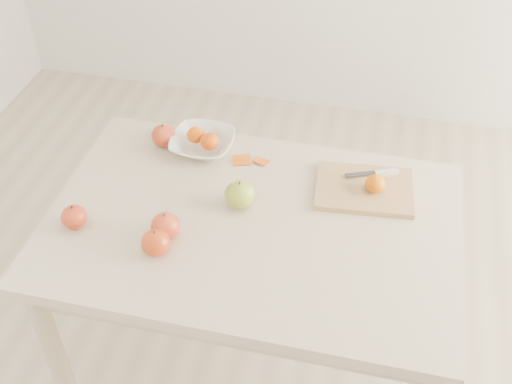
# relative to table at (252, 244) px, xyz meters

# --- Properties ---
(ground) EXTENTS (3.50, 3.50, 0.00)m
(ground) POSITION_rel_table_xyz_m (0.00, 0.00, -0.65)
(ground) COLOR #C6B293
(ground) RESTS_ON ground
(table) EXTENTS (1.20, 0.80, 0.75)m
(table) POSITION_rel_table_xyz_m (0.00, 0.00, 0.00)
(table) COLOR beige
(table) RESTS_ON ground
(cutting_board) EXTENTS (0.31, 0.24, 0.02)m
(cutting_board) POSITION_rel_table_xyz_m (0.30, 0.21, 0.11)
(cutting_board) COLOR tan
(cutting_board) RESTS_ON table
(board_tangerine) EXTENTS (0.06, 0.06, 0.05)m
(board_tangerine) POSITION_rel_table_xyz_m (0.33, 0.20, 0.14)
(board_tangerine) COLOR orange
(board_tangerine) RESTS_ON cutting_board
(fruit_bowl) EXTENTS (0.21, 0.21, 0.05)m
(fruit_bowl) POSITION_rel_table_xyz_m (-0.24, 0.29, 0.12)
(fruit_bowl) COLOR white
(fruit_bowl) RESTS_ON table
(bowl_tangerine_near) EXTENTS (0.06, 0.06, 0.05)m
(bowl_tangerine_near) POSITION_rel_table_xyz_m (-0.26, 0.30, 0.15)
(bowl_tangerine_near) COLOR #CD5307
(bowl_tangerine_near) RESTS_ON fruit_bowl
(bowl_tangerine_far) EXTENTS (0.06, 0.06, 0.05)m
(bowl_tangerine_far) POSITION_rel_table_xyz_m (-0.21, 0.28, 0.15)
(bowl_tangerine_far) COLOR #CE4707
(bowl_tangerine_far) RESTS_ON fruit_bowl
(orange_peel_a) EXTENTS (0.07, 0.06, 0.01)m
(orange_peel_a) POSITION_rel_table_xyz_m (-0.10, 0.26, 0.10)
(orange_peel_a) COLOR #C6510E
(orange_peel_a) RESTS_ON table
(orange_peel_b) EXTENTS (0.05, 0.05, 0.01)m
(orange_peel_b) POSITION_rel_table_xyz_m (-0.04, 0.27, 0.10)
(orange_peel_b) COLOR orange
(orange_peel_b) RESTS_ON table
(paring_knife) EXTENTS (0.16, 0.08, 0.01)m
(paring_knife) POSITION_rel_table_xyz_m (0.35, 0.28, 0.12)
(paring_knife) COLOR white
(paring_knife) RESTS_ON cutting_board
(apple_green) EXTENTS (0.09, 0.09, 0.08)m
(apple_green) POSITION_rel_table_xyz_m (-0.05, 0.06, 0.14)
(apple_green) COLOR olive
(apple_green) RESTS_ON table
(apple_red_a) EXTENTS (0.08, 0.08, 0.07)m
(apple_red_a) POSITION_rel_table_xyz_m (-0.37, 0.29, 0.14)
(apple_red_a) COLOR maroon
(apple_red_a) RESTS_ON table
(apple_red_c) EXTENTS (0.08, 0.08, 0.07)m
(apple_red_c) POSITION_rel_table_xyz_m (-0.23, -0.18, 0.14)
(apple_red_c) COLOR #8E0602
(apple_red_c) RESTS_ON table
(apple_red_b) EXTENTS (0.08, 0.08, 0.08)m
(apple_red_b) POSITION_rel_table_xyz_m (-0.22, -0.11, 0.14)
(apple_red_b) COLOR maroon
(apple_red_b) RESTS_ON table
(apple_red_d) EXTENTS (0.08, 0.08, 0.07)m
(apple_red_d) POSITION_rel_table_xyz_m (-0.49, -0.13, 0.13)
(apple_red_d) COLOR #A41802
(apple_red_d) RESTS_ON table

